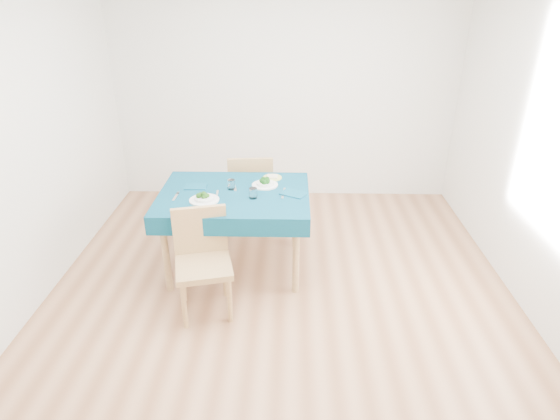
{
  "coord_description": "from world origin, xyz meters",
  "views": [
    {
      "loc": [
        0.08,
        -3.22,
        2.42
      ],
      "look_at": [
        0.0,
        0.0,
        0.85
      ],
      "focal_mm": 30.0,
      "sensor_mm": 36.0,
      "label": 1
    }
  ],
  "objects_px": {
    "table": "(236,231)",
    "bowl_near": "(204,196)",
    "bowl_far": "(265,182)",
    "chair_far": "(251,177)",
    "side_plate": "(272,178)",
    "chair_near": "(203,255)"
  },
  "relations": [
    {
      "from": "chair_far",
      "to": "bowl_near",
      "type": "bearing_deg",
      "value": 68.02
    },
    {
      "from": "table",
      "to": "bowl_near",
      "type": "xyz_separation_m",
      "value": [
        -0.23,
        -0.17,
        0.42
      ]
    },
    {
      "from": "chair_near",
      "to": "bowl_far",
      "type": "relative_size",
      "value": 4.5
    },
    {
      "from": "chair_far",
      "to": "bowl_far",
      "type": "distance_m",
      "value": 0.74
    },
    {
      "from": "chair_near",
      "to": "bowl_near",
      "type": "height_order",
      "value": "chair_near"
    },
    {
      "from": "table",
      "to": "chair_far",
      "type": "xyz_separation_m",
      "value": [
        0.07,
        0.84,
        0.19
      ]
    },
    {
      "from": "bowl_near",
      "to": "bowl_far",
      "type": "xyz_separation_m",
      "value": [
        0.5,
        0.34,
        -0.0
      ]
    },
    {
      "from": "table",
      "to": "side_plate",
      "type": "height_order",
      "value": "side_plate"
    },
    {
      "from": "table",
      "to": "side_plate",
      "type": "relative_size",
      "value": 7.21
    },
    {
      "from": "bowl_far",
      "to": "chair_far",
      "type": "bearing_deg",
      "value": 105.87
    },
    {
      "from": "table",
      "to": "bowl_far",
      "type": "distance_m",
      "value": 0.52
    },
    {
      "from": "bowl_far",
      "to": "side_plate",
      "type": "distance_m",
      "value": 0.19
    },
    {
      "from": "bowl_near",
      "to": "side_plate",
      "type": "distance_m",
      "value": 0.76
    },
    {
      "from": "bowl_far",
      "to": "table",
      "type": "bearing_deg",
      "value": -147.3
    },
    {
      "from": "bowl_near",
      "to": "chair_near",
      "type": "bearing_deg",
      "value": -83.58
    },
    {
      "from": "table",
      "to": "chair_near",
      "type": "relative_size",
      "value": 1.23
    },
    {
      "from": "table",
      "to": "bowl_near",
      "type": "height_order",
      "value": "bowl_near"
    },
    {
      "from": "table",
      "to": "chair_far",
      "type": "relative_size",
      "value": 1.15
    },
    {
      "from": "chair_far",
      "to": "side_plate",
      "type": "bearing_deg",
      "value": 111.87
    },
    {
      "from": "bowl_near",
      "to": "side_plate",
      "type": "xyz_separation_m",
      "value": [
        0.56,
        0.52,
        -0.03
      ]
    },
    {
      "from": "chair_near",
      "to": "bowl_near",
      "type": "bearing_deg",
      "value": 82.84
    },
    {
      "from": "chair_near",
      "to": "side_plate",
      "type": "height_order",
      "value": "chair_near"
    }
  ]
}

